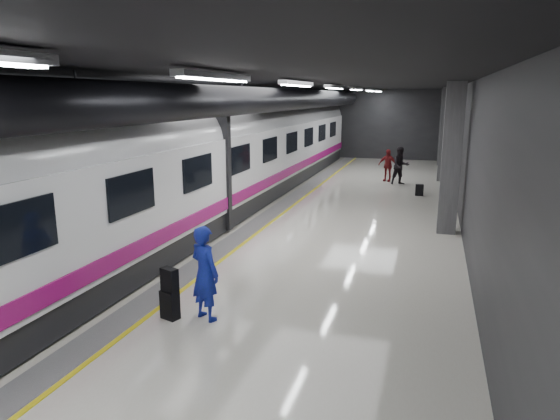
% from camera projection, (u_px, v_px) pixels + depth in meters
% --- Properties ---
extents(ground, '(40.00, 40.00, 0.00)m').
position_uv_depth(ground, '(285.00, 237.00, 14.76)').
color(ground, beige).
rests_on(ground, ground).
extents(platform_hall, '(10.02, 40.02, 4.51)m').
position_uv_depth(platform_hall, '(286.00, 115.00, 14.94)').
color(platform_hall, black).
rests_on(platform_hall, ground).
extents(train, '(3.05, 38.00, 4.05)m').
position_uv_depth(train, '(184.00, 164.00, 15.23)').
color(train, black).
rests_on(train, ground).
extents(traveler_main, '(0.78, 0.67, 1.80)m').
position_uv_depth(traveler_main, '(205.00, 273.00, 9.19)').
color(traveler_main, '#191CBE').
rests_on(traveler_main, ground).
extents(suitcase_main, '(0.39, 0.31, 0.55)m').
position_uv_depth(suitcase_main, '(170.00, 305.00, 9.32)').
color(suitcase_main, black).
rests_on(suitcase_main, ground).
extents(shoulder_bag, '(0.37, 0.28, 0.44)m').
position_uv_depth(shoulder_bag, '(170.00, 280.00, 9.22)').
color(shoulder_bag, black).
rests_on(shoulder_bag, suitcase_main).
extents(traveler_far_a, '(1.07, 0.99, 1.77)m').
position_uv_depth(traveler_far_a, '(400.00, 166.00, 23.39)').
color(traveler_far_a, black).
rests_on(traveler_far_a, ground).
extents(traveler_far_b, '(0.98, 0.59, 1.57)m').
position_uv_depth(traveler_far_b, '(388.00, 165.00, 24.33)').
color(traveler_far_b, maroon).
rests_on(traveler_far_b, ground).
extents(suitcase_far, '(0.34, 0.24, 0.48)m').
position_uv_depth(suitcase_far, '(419.00, 190.00, 20.89)').
color(suitcase_far, black).
rests_on(suitcase_far, ground).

